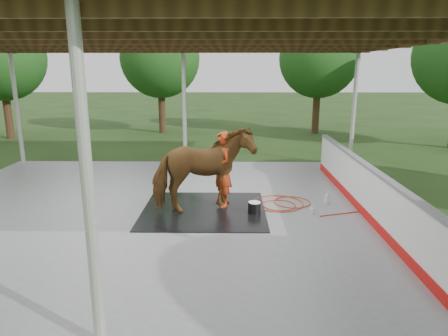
{
  "coord_description": "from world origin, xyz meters",
  "views": [
    {
      "loc": [
        1.54,
        -8.82,
        3.25
      ],
      "look_at": [
        1.41,
        0.12,
        1.03
      ],
      "focal_mm": 32.0,
      "sensor_mm": 36.0,
      "label": 1
    }
  ],
  "objects_px": {
    "handler": "(222,170)",
    "wash_bucket": "(254,208)",
    "horse": "(203,170)",
    "dasher_board": "(363,188)"
  },
  "relations": [
    {
      "from": "wash_bucket",
      "to": "handler",
      "type": "bearing_deg",
      "value": 144.83
    },
    {
      "from": "handler",
      "to": "wash_bucket",
      "type": "bearing_deg",
      "value": 33.23
    },
    {
      "from": "handler",
      "to": "wash_bucket",
      "type": "relative_size",
      "value": 6.12
    },
    {
      "from": "horse",
      "to": "wash_bucket",
      "type": "distance_m",
      "value": 1.44
    },
    {
      "from": "horse",
      "to": "handler",
      "type": "xyz_separation_m",
      "value": [
        0.42,
        0.34,
        -0.08
      ]
    },
    {
      "from": "handler",
      "to": "wash_bucket",
      "type": "xyz_separation_m",
      "value": [
        0.74,
        -0.52,
        -0.76
      ]
    },
    {
      "from": "dasher_board",
      "to": "handler",
      "type": "relative_size",
      "value": 4.45
    },
    {
      "from": "dasher_board",
      "to": "handler",
      "type": "height_order",
      "value": "handler"
    },
    {
      "from": "dasher_board",
      "to": "horse",
      "type": "relative_size",
      "value": 3.53
    },
    {
      "from": "horse",
      "to": "wash_bucket",
      "type": "height_order",
      "value": "horse"
    }
  ]
}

